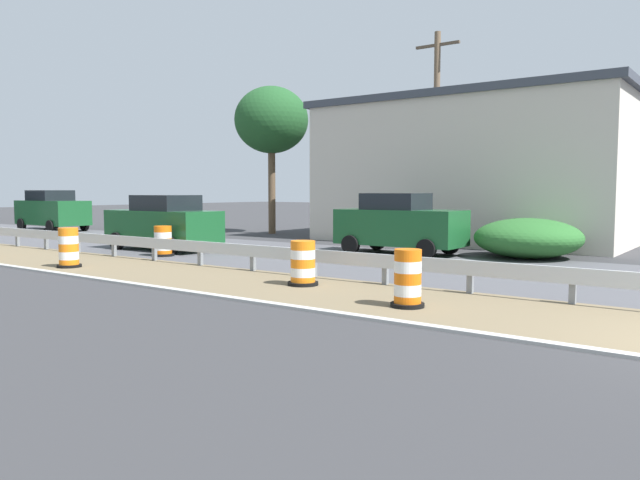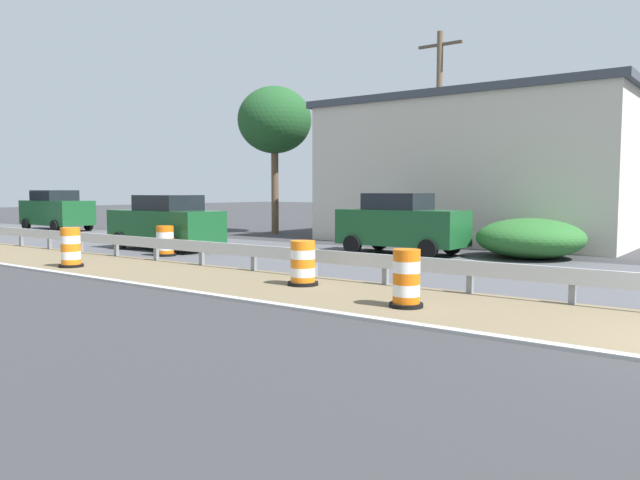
% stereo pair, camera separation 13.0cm
% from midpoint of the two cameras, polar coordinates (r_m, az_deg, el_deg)
% --- Properties ---
extents(guardrail_median, '(0.18, 53.73, 0.71)m').
position_cam_midpoint_polar(guardrail_median, '(12.40, 27.30, -3.56)').
color(guardrail_median, silver).
rests_on(guardrail_median, ground).
extents(traffic_barrel_nearest, '(0.64, 0.64, 1.09)m').
position_cam_midpoint_polar(traffic_barrel_nearest, '(11.54, 8.36, -3.80)').
color(traffic_barrel_nearest, orange).
rests_on(traffic_barrel_nearest, ground).
extents(traffic_barrel_close, '(0.71, 0.71, 1.03)m').
position_cam_midpoint_polar(traffic_barrel_close, '(14.05, -1.34, -2.36)').
color(traffic_barrel_close, orange).
rests_on(traffic_barrel_close, ground).
extents(traffic_barrel_mid, '(0.72, 0.72, 1.00)m').
position_cam_midpoint_polar(traffic_barrel_mid, '(20.97, -14.04, -0.22)').
color(traffic_barrel_mid, orange).
rests_on(traffic_barrel_mid, ground).
extents(traffic_barrel_far, '(0.67, 0.67, 1.12)m').
position_cam_midpoint_polar(traffic_barrel_far, '(18.75, -21.99, -0.80)').
color(traffic_barrel_far, orange).
rests_on(traffic_barrel_far, ground).
extents(car_trailing_near_lane, '(2.05, 4.34, 2.08)m').
position_cam_midpoint_polar(car_trailing_near_lane, '(21.11, 7.75, 1.51)').
color(car_trailing_near_lane, '#195128').
rests_on(car_trailing_near_lane, ground).
extents(car_lead_far_lane, '(2.05, 4.52, 2.01)m').
position_cam_midpoint_polar(car_lead_far_lane, '(23.04, -13.99, 1.59)').
color(car_lead_far_lane, '#195128').
rests_on(car_lead_far_lane, ground).
extents(car_distant_a, '(2.24, 4.70, 2.19)m').
position_cam_midpoint_polar(car_distant_a, '(36.47, -23.23, 2.56)').
color(car_distant_a, '#195128').
rests_on(car_distant_a, ground).
extents(roadside_shop_near, '(6.84, 12.89, 6.05)m').
position_cam_midpoint_polar(roadside_shop_near, '(26.88, 14.44, 6.32)').
color(roadside_shop_near, beige).
rests_on(roadside_shop_near, ground).
extents(utility_pole_near, '(0.24, 1.80, 8.24)m').
position_cam_midpoint_polar(utility_pole_near, '(24.49, 11.14, 9.47)').
color(utility_pole_near, brown).
rests_on(utility_pole_near, ground).
extents(bush_roadside, '(3.41, 3.41, 1.29)m').
position_cam_midpoint_polar(bush_roadside, '(20.80, 19.14, 0.16)').
color(bush_roadside, '#286028').
rests_on(bush_roadside, ground).
extents(tree_roadside, '(3.68, 3.68, 7.34)m').
position_cam_midpoint_polar(tree_roadside, '(31.17, -4.13, 11.00)').
color(tree_roadside, brown).
rests_on(tree_roadside, ground).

